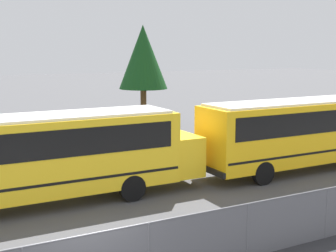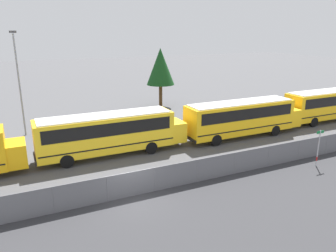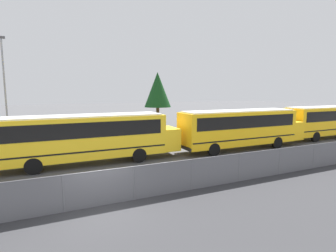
# 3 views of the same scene
# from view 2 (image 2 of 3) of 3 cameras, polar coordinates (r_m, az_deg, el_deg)

# --- Properties ---
(ground_plane) EXTENTS (200.00, 200.00, 0.00)m
(ground_plane) POSITION_cam_2_polar(r_m,az_deg,el_deg) (20.38, -6.25, -12.03)
(ground_plane) COLOR #4C4C4F
(fence) EXTENTS (75.10, 0.07, 1.59)m
(fence) POSITION_cam_2_polar(r_m,az_deg,el_deg) (20.01, -6.32, -9.98)
(fence) COLOR #9EA0A5
(fence) RESTS_ON ground_plane
(school_bus_2) EXTENTS (12.05, 2.51, 3.37)m
(school_bus_2) POSITION_cam_2_polar(r_m,az_deg,el_deg) (26.16, -10.13, -0.91)
(school_bus_2) COLOR yellow
(school_bus_2) RESTS_ON ground_plane
(school_bus_3) EXTENTS (12.05, 2.51, 3.37)m
(school_bus_3) POSITION_cam_2_polar(r_m,az_deg,el_deg) (31.07, 12.85, 1.70)
(school_bus_3) COLOR yellow
(school_bus_3) RESTS_ON ground_plane
(school_bus_4) EXTENTS (12.05, 2.51, 3.37)m
(school_bus_4) POSITION_cam_2_polar(r_m,az_deg,el_deg) (40.09, 26.44, 3.66)
(school_bus_4) COLOR yellow
(school_bus_4) RESTS_ON ground_plane
(street_sign) EXTENTS (0.70, 0.09, 2.76)m
(street_sign) POSITION_cam_2_polar(r_m,az_deg,el_deg) (26.27, 24.71, -3.35)
(street_sign) COLOR #B7B7BC
(street_sign) RESTS_ON ground_plane
(light_pole) EXTENTS (0.60, 0.24, 9.61)m
(light_pole) POSITION_cam_2_polar(r_m,az_deg,el_deg) (33.04, -24.52, 7.16)
(light_pole) COLOR gray
(light_pole) RESTS_ON ground_plane
(tree_2) EXTENTS (3.55, 3.55, 7.49)m
(tree_2) POSITION_cam_2_polar(r_m,az_deg,el_deg) (42.34, -1.32, 10.28)
(tree_2) COLOR #51381E
(tree_2) RESTS_ON ground_plane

